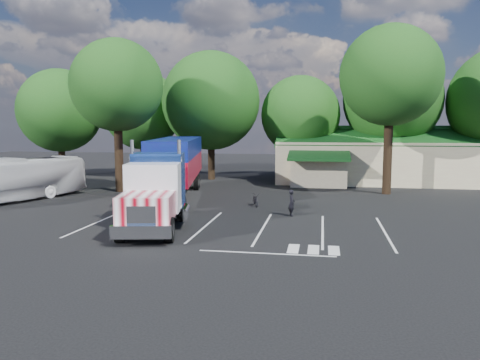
% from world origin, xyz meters
% --- Properties ---
extents(ground, '(120.00, 120.00, 0.00)m').
position_xyz_m(ground, '(0.00, 0.00, 0.00)').
color(ground, black).
rests_on(ground, ground).
extents(event_hall, '(24.20, 14.12, 5.55)m').
position_xyz_m(event_hall, '(13.74, 17.81, 2.21)').
color(event_hall, beige).
rests_on(event_hall, ground).
extents(tree_row_a, '(9.00, 9.00, 11.68)m').
position_xyz_m(tree_row_a, '(-22.00, 16.50, 7.16)').
color(tree_row_a, black).
rests_on(tree_row_a, ground).
extents(tree_row_b, '(8.40, 8.40, 11.35)m').
position_xyz_m(tree_row_b, '(-13.00, 17.80, 7.13)').
color(tree_row_b, black).
rests_on(tree_row_b, ground).
extents(tree_row_c, '(10.00, 10.00, 13.05)m').
position_xyz_m(tree_row_c, '(-5.00, 16.20, 8.04)').
color(tree_row_c, black).
rests_on(tree_row_c, ground).
extents(tree_row_d, '(8.00, 8.00, 10.60)m').
position_xyz_m(tree_row_d, '(4.00, 17.50, 6.58)').
color(tree_row_d, black).
rests_on(tree_row_d, ground).
extents(tree_row_e, '(9.60, 9.60, 12.90)m').
position_xyz_m(tree_row_e, '(13.00, 18.00, 8.09)').
color(tree_row_e, black).
rests_on(tree_row_e, ground).
extents(tree_near_left, '(7.60, 7.60, 12.65)m').
position_xyz_m(tree_near_left, '(-10.50, 6.00, 8.81)').
color(tree_near_left, black).
rests_on(tree_near_left, ground).
extents(tree_near_right, '(8.00, 8.00, 13.50)m').
position_xyz_m(tree_near_right, '(11.50, 8.50, 9.46)').
color(tree_near_right, black).
rests_on(tree_near_right, ground).
extents(semi_truck, '(7.23, 22.91, 4.78)m').
position_xyz_m(semi_truck, '(-4.20, 1.14, 2.70)').
color(semi_truck, black).
rests_on(semi_truck, ground).
extents(woman, '(0.54, 0.68, 1.64)m').
position_xyz_m(woman, '(4.50, -2.27, 0.82)').
color(woman, black).
rests_on(woman, ground).
extents(bicycle, '(1.12, 1.89, 0.94)m').
position_xyz_m(bicycle, '(1.80, 1.01, 0.47)').
color(bicycle, black).
rests_on(bicycle, ground).
extents(tour_bus, '(6.24, 11.74, 3.20)m').
position_xyz_m(tour_bus, '(-16.00, -0.18, 1.60)').
color(tour_bus, silver).
rests_on(tour_bus, ground).
extents(silver_sedan, '(4.49, 2.49, 1.40)m').
position_xyz_m(silver_sedan, '(5.00, 14.00, 0.70)').
color(silver_sedan, '#96989D').
rests_on(silver_sedan, ground).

